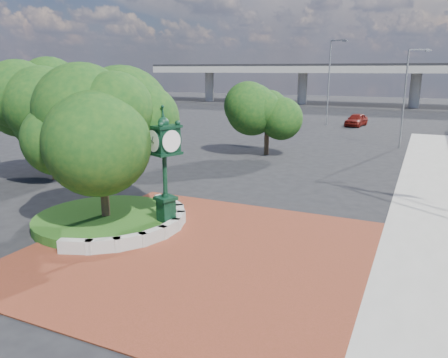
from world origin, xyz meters
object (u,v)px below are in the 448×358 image
post_clock (165,164)px  street_lamp_near (407,91)px  street_lamp_far (331,76)px  parked_car (356,120)px

post_clock → street_lamp_near: street_lamp_near is taller
post_clock → street_lamp_far: (-1.16, 38.10, 2.94)m
parked_car → street_lamp_near: bearing=-57.6°
post_clock → street_lamp_far: 38.23m
street_lamp_far → post_clock: bearing=-88.3°
post_clock → parked_car: bearing=87.1°
post_clock → street_lamp_near: size_ratio=0.63×
street_lamp_far → street_lamp_near: bearing=-55.2°
post_clock → street_lamp_far: size_ratio=0.52×
parked_car → street_lamp_far: 5.94m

